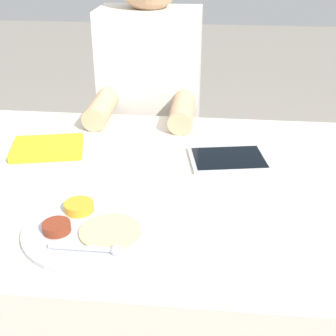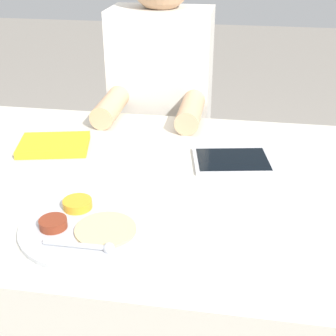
{
  "view_description": "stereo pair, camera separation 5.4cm",
  "coord_description": "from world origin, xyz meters",
  "px_view_note": "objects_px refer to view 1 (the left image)",
  "views": [
    {
      "loc": [
        0.19,
        -0.96,
        1.29
      ],
      "look_at": [
        0.1,
        -0.05,
        0.81
      ],
      "focal_mm": 50.0,
      "sensor_mm": 36.0,
      "label": 1
    },
    {
      "loc": [
        0.24,
        -0.95,
        1.29
      ],
      "look_at": [
        0.1,
        -0.05,
        0.81
      ],
      "focal_mm": 50.0,
      "sensor_mm": 36.0,
      "label": 2
    }
  ],
  "objects_px": {
    "red_notebook": "(48,148)",
    "tablet_device": "(229,159)",
    "person_diner": "(151,141)",
    "drinking_glass": "(1,189)",
    "thali_tray": "(89,228)"
  },
  "relations": [
    {
      "from": "thali_tray",
      "to": "red_notebook",
      "type": "height_order",
      "value": "thali_tray"
    },
    {
      "from": "person_diner",
      "to": "drinking_glass",
      "type": "xyz_separation_m",
      "value": [
        -0.22,
        -0.72,
        0.2
      ]
    },
    {
      "from": "thali_tray",
      "to": "person_diner",
      "type": "height_order",
      "value": "person_diner"
    },
    {
      "from": "red_notebook",
      "to": "person_diner",
      "type": "height_order",
      "value": "person_diner"
    },
    {
      "from": "tablet_device",
      "to": "person_diner",
      "type": "distance_m",
      "value": 0.55
    },
    {
      "from": "red_notebook",
      "to": "tablet_device",
      "type": "xyz_separation_m",
      "value": [
        0.48,
        -0.01,
        -0.0
      ]
    },
    {
      "from": "tablet_device",
      "to": "drinking_glass",
      "type": "distance_m",
      "value": 0.55
    },
    {
      "from": "thali_tray",
      "to": "red_notebook",
      "type": "distance_m",
      "value": 0.4
    },
    {
      "from": "red_notebook",
      "to": "drinking_glass",
      "type": "height_order",
      "value": "drinking_glass"
    },
    {
      "from": "red_notebook",
      "to": "tablet_device",
      "type": "relative_size",
      "value": 0.94
    },
    {
      "from": "drinking_glass",
      "to": "red_notebook",
      "type": "bearing_deg",
      "value": 89.53
    },
    {
      "from": "thali_tray",
      "to": "person_diner",
      "type": "bearing_deg",
      "value": 88.94
    },
    {
      "from": "red_notebook",
      "to": "thali_tray",
      "type": "bearing_deg",
      "value": -60.06
    },
    {
      "from": "tablet_device",
      "to": "thali_tray",
      "type": "bearing_deg",
      "value": -129.02
    },
    {
      "from": "person_diner",
      "to": "drinking_glass",
      "type": "bearing_deg",
      "value": -106.83
    }
  ]
}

